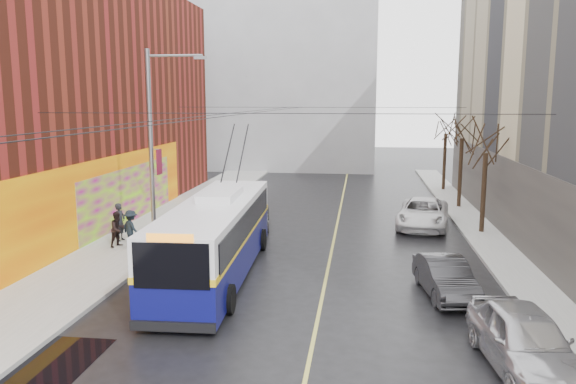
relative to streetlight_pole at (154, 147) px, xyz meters
name	(u,v)px	position (x,y,z in m)	size (l,w,h in m)	color
ground	(249,369)	(6.14, -10.00, -4.85)	(140.00, 140.00, 0.00)	black
sidewalk_left	(136,241)	(-1.86, 2.00, -4.77)	(4.00, 60.00, 0.15)	gray
sidewalk_right	(500,254)	(15.14, 2.00, -4.77)	(2.00, 60.00, 0.15)	gray
lane_line	(334,239)	(7.64, 4.00, -4.84)	(0.12, 50.00, 0.01)	#BFB74C
building_far	(277,79)	(0.14, 34.99, 4.17)	(20.50, 12.10, 18.00)	gray
streetlight_pole	(154,147)	(0.00, 0.00, 0.00)	(2.65, 0.60, 9.00)	slate
catenary_wires	(256,112)	(3.60, 4.77, 1.40)	(18.00, 60.00, 0.22)	black
tree_near	(487,138)	(15.14, 6.00, 0.13)	(3.20, 3.20, 6.40)	black
tree_mid	(463,126)	(15.14, 13.00, 0.41)	(3.20, 3.20, 6.68)	black
tree_far	(446,123)	(15.14, 20.00, 0.30)	(3.20, 3.20, 6.57)	black
puddle	(43,361)	(0.63, -10.32, -4.84)	(2.70, 3.12, 0.01)	black
pigeons_flying	(250,93)	(4.02, 1.05, 2.33)	(1.27, 3.32, 2.72)	slate
trolleybus	(216,236)	(3.32, -2.49, -3.26)	(3.19, 12.17, 5.72)	#0A0B4E
parked_car_a	(525,340)	(13.14, -9.14, -4.03)	(1.93, 4.79, 1.63)	#B3B3B8
parked_car_b	(445,277)	(11.94, -3.70, -4.17)	(1.43, 4.10, 1.35)	#2B2B2D
parked_car_c	(423,213)	(12.29, 7.27, -4.07)	(2.57, 5.57, 1.55)	silver
following_car	(252,212)	(3.01, 6.31, -4.04)	(1.90, 4.71, 1.61)	#A09FA3
pedestrian_a	(120,222)	(-2.54, 1.77, -3.79)	(0.67, 0.44, 1.82)	black
pedestrian_b	(118,229)	(-2.18, 0.70, -3.88)	(0.79, 0.62, 1.64)	black
pedestrian_c	(131,228)	(-1.61, 0.86, -3.85)	(1.09, 0.63, 1.69)	black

